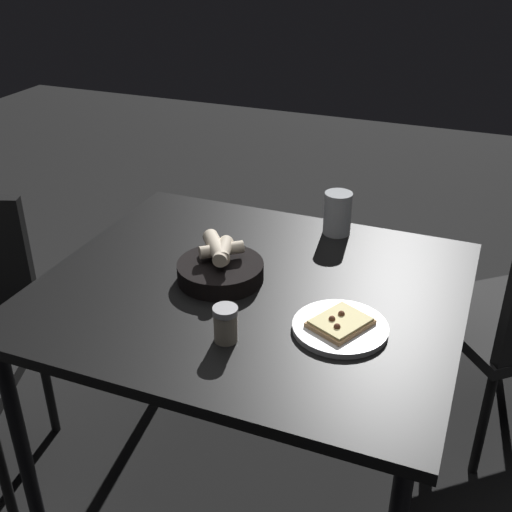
{
  "coord_description": "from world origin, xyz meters",
  "views": [
    {
      "loc": [
        -0.54,
        1.32,
        1.57
      ],
      "look_at": [
        0.01,
        -0.06,
        0.76
      ],
      "focal_mm": 44.44,
      "sensor_mm": 36.0,
      "label": 1
    }
  ],
  "objects": [
    {
      "name": "pepper_shaker",
      "position": [
        -0.04,
        0.24,
        0.75
      ],
      "size": [
        0.06,
        0.06,
        0.09
      ],
      "color": "#BFB299",
      "rests_on": "dining_table"
    },
    {
      "name": "ground",
      "position": [
        0.0,
        0.0,
        0.0
      ],
      "size": [
        8.0,
        8.0,
        0.0
      ],
      "primitive_type": "plane",
      "color": "black"
    },
    {
      "name": "bread_basket",
      "position": [
        0.09,
        -0.0,
        0.74
      ],
      "size": [
        0.23,
        0.23,
        0.11
      ],
      "color": "black",
      "rests_on": "dining_table"
    },
    {
      "name": "beer_glass",
      "position": [
        -0.13,
        -0.39,
        0.77
      ],
      "size": [
        0.08,
        0.08,
        0.13
      ],
      "color": "silver",
      "rests_on": "dining_table"
    },
    {
      "name": "dining_table",
      "position": [
        0.0,
        0.0,
        0.65
      ],
      "size": [
        1.09,
        0.94,
        0.71
      ],
      "color": "black",
      "rests_on": "ground"
    },
    {
      "name": "pizza_plate",
      "position": [
        -0.27,
        0.11,
        0.72
      ],
      "size": [
        0.22,
        0.22,
        0.04
      ],
      "color": "white",
      "rests_on": "dining_table"
    }
  ]
}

